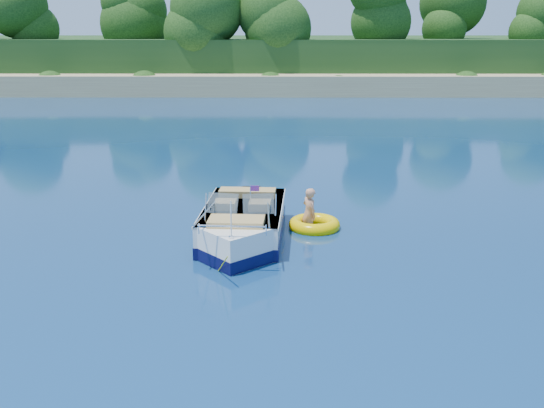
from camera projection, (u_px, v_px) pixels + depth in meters
name	position (u px, v px, depth m)	size (l,w,h in m)	color
ground	(143.00, 293.00, 11.09)	(160.00, 160.00, 0.00)	#092445
shoreline	(255.00, 63.00, 72.14)	(170.00, 59.00, 6.00)	#9E875B
treeline	(246.00, 19.00, 49.00)	(150.00, 7.12, 8.19)	black
motorboat	(242.00, 227.00, 13.78)	(1.98, 5.03, 1.67)	white
tow_tube	(314.00, 225.00, 14.71)	(1.66, 1.66, 0.33)	#F7C900
boy	(308.00, 227.00, 14.83)	(0.49, 0.32, 1.35)	tan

